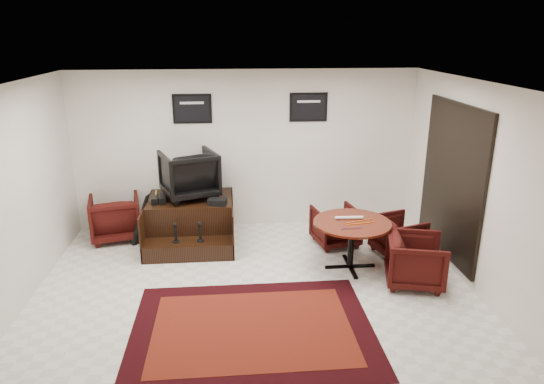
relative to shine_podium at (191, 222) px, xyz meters
The scene contains 16 objects.
ground 2.10m from the shine_podium, 62.05° to the right, with size 6.00×6.00×0.00m, color white.
room_shell 2.63m from the shine_podium, 51.09° to the right, with size 6.02×5.02×2.81m.
area_rug 2.86m from the shine_podium, 71.59° to the right, with size 2.89×2.17×0.01m.
shine_podium is the anchor object (origin of this frame).
shine_chair 0.85m from the shine_podium, 90.00° to the left, with size 0.85×0.80×0.88m, color black.
shoes_pair 0.68m from the shine_podium, behind, with size 0.26×0.31×0.11m.
polish_kit 0.70m from the shine_podium, 31.23° to the right, with size 0.29×0.20×0.10m, color black.
umbrella_black 0.84m from the shine_podium, behind, with size 0.33×0.12×0.89m, color black, non-canonical shape.
umbrella_hooked 0.81m from the shine_podium, behind, with size 0.33×0.12×0.88m, color black, non-canonical shape.
armchair_side 1.32m from the shine_podium, 169.94° to the left, with size 0.80×0.75×0.83m, color black.
meeting_table 2.76m from the shine_podium, 26.45° to the right, with size 1.14×1.14×0.74m.
table_chair_back 2.43m from the shine_podium, ahead, with size 0.69×0.64×0.71m, color black.
table_chair_window 3.42m from the shine_podium, 13.80° to the right, with size 0.67×0.63×0.69m, color black.
table_chair_corner 3.69m from the shine_podium, 28.94° to the right, with size 0.76×0.71×0.78m, color black.
paper_roll 2.71m from the shine_podium, 24.71° to the right, with size 0.05×0.05×0.42m, color silver.
table_clutter 2.87m from the shine_podium, 27.33° to the right, with size 0.57×0.37×0.01m.
Camera 1 is at (-0.29, -5.86, 3.40)m, focal length 32.00 mm.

